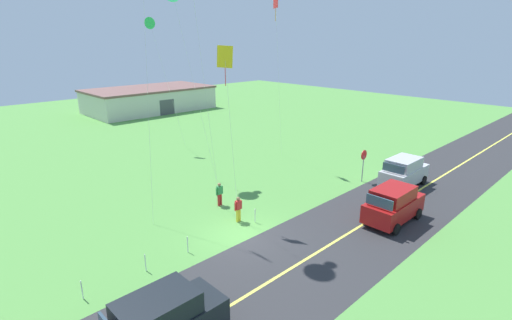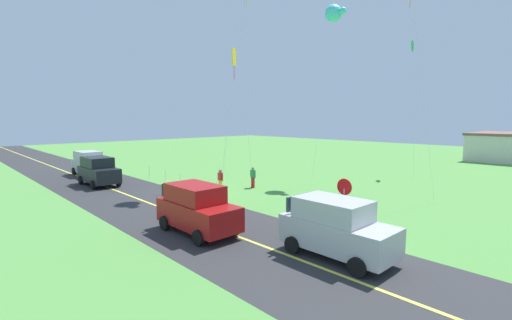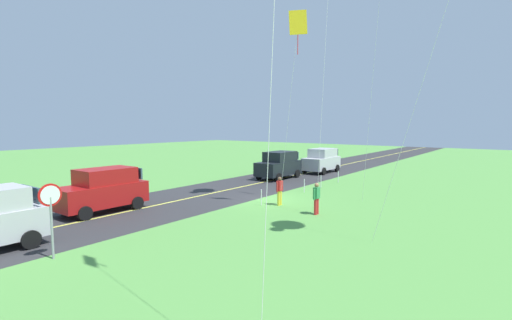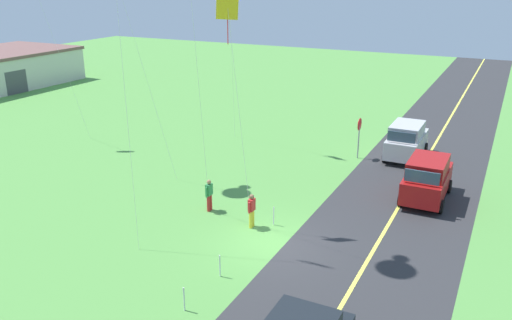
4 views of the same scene
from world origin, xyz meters
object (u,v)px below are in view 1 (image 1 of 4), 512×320
object	(u,v)px
kite_green_far	(150,24)
warehouse_distant	(150,99)
car_parked_east_near	(404,172)
person_adult_companion	(238,208)
stop_sign	(364,160)
person_adult_near	(220,193)
kite_pink_drift	(276,5)
car_suv_foreground	(393,204)
kite_blue_mid	(225,60)

from	to	relation	value
kite_green_far	warehouse_distant	bearing A→B (deg)	63.38
car_parked_east_near	person_adult_companion	size ratio (longest dim) A/B	2.75
stop_sign	person_adult_near	world-z (taller)	stop_sign
stop_sign	car_parked_east_near	bearing A→B (deg)	-62.72
person_adult_near	kite_pink_drift	size ratio (longest dim) A/B	0.11
car_parked_east_near	car_suv_foreground	bearing A→B (deg)	-159.78
warehouse_distant	kite_blue_mid	bearing A→B (deg)	-112.17
car_parked_east_near	warehouse_distant	world-z (taller)	warehouse_distant
person_adult_near	kite_blue_mid	xyz separation A→B (m)	(-0.44, -1.45, 8.61)
person_adult_companion	kite_green_far	world-z (taller)	kite_green_far
car_suv_foreground	kite_green_far	xyz separation A→B (m)	(-1.18, 25.12, 10.85)
kite_pink_drift	kite_green_far	bearing A→B (deg)	112.10
person_adult_near	kite_blue_mid	distance (m)	8.75
car_parked_east_near	kite_green_far	world-z (taller)	kite_green_far
person_adult_near	kite_pink_drift	distance (m)	16.28
person_adult_near	warehouse_distant	size ratio (longest dim) A/B	0.09
car_suv_foreground	car_parked_east_near	bearing A→B (deg)	20.22
car_parked_east_near	stop_sign	bearing A→B (deg)	117.28
warehouse_distant	kite_green_far	bearing A→B (deg)	-116.62
car_parked_east_near	kite_blue_mid	xyz separation A→B (m)	(-12.56, 5.42, 8.33)
person_adult_near	person_adult_companion	distance (m)	2.70
person_adult_companion	warehouse_distant	world-z (taller)	warehouse_distant
kite_blue_mid	warehouse_distant	world-z (taller)	kite_blue_mid
car_suv_foreground	person_adult_companion	size ratio (longest dim) A/B	2.75
person_adult_companion	kite_blue_mid	world-z (taller)	kite_blue_mid
kite_pink_drift	car_parked_east_near	bearing A→B (deg)	-77.46
car_parked_east_near	stop_sign	size ratio (longest dim) A/B	1.72
kite_blue_mid	car_suv_foreground	bearing A→B (deg)	-49.75
warehouse_distant	kite_pink_drift	bearing A→B (deg)	-98.92
stop_sign	kite_pink_drift	world-z (taller)	kite_pink_drift
warehouse_distant	person_adult_companion	bearing A→B (deg)	-111.83
person_adult_near	person_adult_companion	world-z (taller)	same
person_adult_companion	kite_pink_drift	size ratio (longest dim) A/B	0.11
stop_sign	person_adult_near	size ratio (longest dim) A/B	1.60
stop_sign	kite_blue_mid	size ratio (longest dim) A/B	0.25
kite_blue_mid	kite_green_far	world-z (taller)	kite_green_far
person_adult_near	kite_pink_drift	bearing A→B (deg)	-116.95
car_suv_foreground	kite_blue_mid	distance (m)	13.04
person_adult_near	car_parked_east_near	bearing A→B (deg)	-170.07
car_parked_east_near	person_adult_near	bearing A→B (deg)	150.47
car_suv_foreground	kite_pink_drift	bearing A→B (deg)	74.82
car_parked_east_near	kite_green_far	bearing A→B (deg)	107.59
person_adult_near	warehouse_distant	xyz separation A→B (m)	(14.54, 35.31, 0.89)
person_adult_companion	kite_green_far	bearing A→B (deg)	-42.54
car_suv_foreground	car_parked_east_near	world-z (taller)	same
stop_sign	warehouse_distant	size ratio (longest dim) A/B	0.14
car_parked_east_near	warehouse_distant	bearing A→B (deg)	86.72
kite_pink_drift	warehouse_distant	world-z (taller)	kite_pink_drift
person_adult_near	person_adult_companion	xyz separation A→B (m)	(-0.66, -2.62, 0.00)
car_parked_east_near	warehouse_distant	size ratio (longest dim) A/B	0.24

